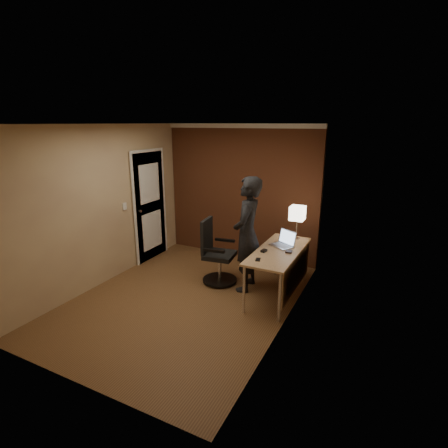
{
  "coord_description": "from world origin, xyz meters",
  "views": [
    {
      "loc": [
        2.59,
        -3.96,
        2.52
      ],
      "look_at": [
        0.35,
        0.55,
        1.05
      ],
      "focal_mm": 28.0,
      "sensor_mm": 36.0,
      "label": 1
    }
  ],
  "objects": [
    {
      "name": "mouse",
      "position": [
        1.01,
        0.51,
        0.75
      ],
      "size": [
        0.08,
        0.11,
        0.03
      ],
      "primitive_type": "cube",
      "rotation": [
        0.0,
        0.0,
        -0.16
      ],
      "color": "black",
      "rests_on": "desk"
    },
    {
      "name": "laptop",
      "position": [
        1.19,
        0.89,
        0.79
      ],
      "size": [
        0.42,
        0.39,
        0.23
      ],
      "color": "silver",
      "rests_on": "desk"
    },
    {
      "name": "desk_lamp",
      "position": [
        1.27,
        1.28,
        1.15
      ],
      "size": [
        0.22,
        0.22,
        0.54
      ],
      "color": "silver",
      "rests_on": "desk"
    },
    {
      "name": "room",
      "position": [
        -0.27,
        1.54,
        1.37
      ],
      "size": [
        4.0,
        4.0,
        4.0
      ],
      "color": "brown",
      "rests_on": "ground"
    },
    {
      "name": "office_chair",
      "position": [
        0.13,
        0.69,
        0.45
      ],
      "size": [
        0.56,
        0.61,
        1.03
      ],
      "color": "black",
      "rests_on": "ground"
    },
    {
      "name": "phone",
      "position": [
        1.05,
        0.18,
        0.73
      ],
      "size": [
        0.09,
        0.13,
        0.01
      ],
      "primitive_type": "cube",
      "rotation": [
        0.0,
        0.0,
        0.24
      ],
      "color": "black",
      "rests_on": "desk"
    },
    {
      "name": "wallet",
      "position": [
        1.34,
        0.65,
        0.74
      ],
      "size": [
        0.11,
        0.13,
        0.02
      ],
      "primitive_type": "cube",
      "rotation": [
        0.0,
        0.0,
        0.19
      ],
      "color": "black",
      "rests_on": "desk"
    },
    {
      "name": "person",
      "position": [
        0.67,
        0.7,
        0.89
      ],
      "size": [
        0.51,
        0.7,
        1.77
      ],
      "primitive_type": "imported",
      "rotation": [
        0.0,
        0.0,
        -1.44
      ],
      "color": "black",
      "rests_on": "ground"
    },
    {
      "name": "desk",
      "position": [
        1.25,
        0.68,
        0.6
      ],
      "size": [
        0.6,
        1.5,
        0.73
      ],
      "color": "tan",
      "rests_on": "ground"
    }
  ]
}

